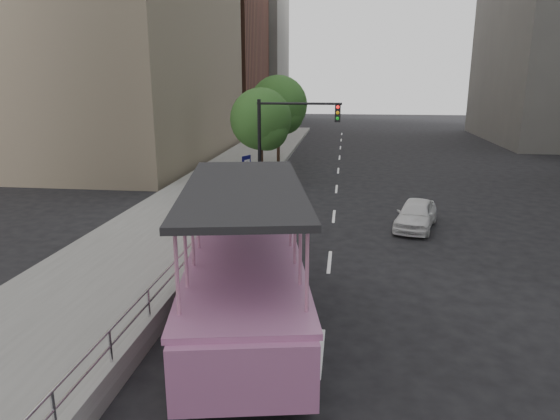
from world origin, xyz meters
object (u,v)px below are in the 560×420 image
Objects in this scene: duck_boat at (246,255)px; street_tree_near at (262,122)px; parking_sign at (247,179)px; traffic_signal at (283,134)px; street_tree_far at (280,107)px; car at (416,214)px.

street_tree_near is (-2.02, 15.28, 2.45)m from duck_boat.
duck_boat is 1.99× the size of street_tree_near.
duck_boat is 9.10m from parking_sign.
traffic_signal is 0.81× the size of street_tree_far.
street_tree_near reaches higher than duck_boat.
parking_sign is at bearing -172.07° from car.
street_tree_far reaches higher than parking_sign.
street_tree_near is 6.02m from street_tree_far.
car is 0.64× the size of street_tree_near.
parking_sign is 6.68m from street_tree_near.
street_tree_near is (-0.30, 6.35, 2.05)m from parking_sign.
street_tree_far is (0.20, 6.00, 0.49)m from street_tree_near.
traffic_signal reaches higher than parking_sign.
duck_boat is 15.61m from street_tree_near.
duck_boat is 9.81m from car.
traffic_signal is 3.80m from street_tree_near.
parking_sign is at bearing -87.26° from street_tree_near.
street_tree_far is (-0.10, 12.35, 2.54)m from parking_sign.
duck_boat is 1.77× the size of street_tree_far.
traffic_signal reaches higher than duck_boat.
street_tree_near is at bearing 97.53° from duck_boat.
traffic_signal is at bearing 66.16° from parking_sign.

